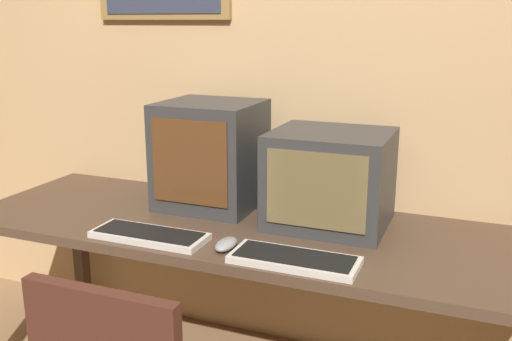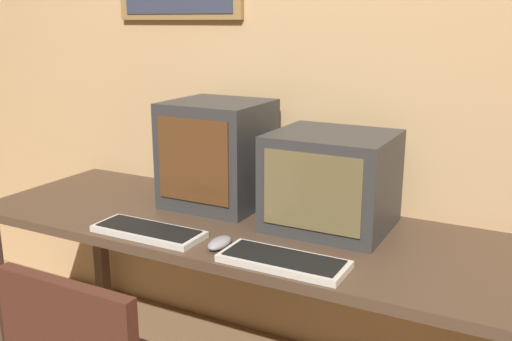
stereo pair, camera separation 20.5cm
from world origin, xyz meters
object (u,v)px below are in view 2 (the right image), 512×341
monitor_right (332,181)px  keyboard_main (148,231)px  keyboard_side (284,261)px  monitor_left (218,153)px  mouse_near_keyboard (220,243)px

monitor_right → keyboard_main: bearing=-144.7°
keyboard_side → monitor_left: bearing=139.2°
monitor_right → mouse_near_keyboard: 0.47m
mouse_near_keyboard → keyboard_side: bearing=-5.5°
keyboard_main → mouse_near_keyboard: (0.29, 0.01, 0.00)m
keyboard_main → keyboard_side: bearing=-1.1°
keyboard_side → mouse_near_keyboard: size_ratio=3.43×
keyboard_main → keyboard_side: size_ratio=1.02×
keyboard_main → keyboard_side: (0.53, -0.01, 0.00)m
monitor_right → keyboard_main: 0.68m
monitor_left → monitor_right: bearing=-4.4°
keyboard_side → mouse_near_keyboard: 0.25m
monitor_right → keyboard_side: (-0.01, -0.39, -0.16)m
monitor_left → mouse_near_keyboard: bearing=-58.1°
keyboard_main → mouse_near_keyboard: 0.29m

